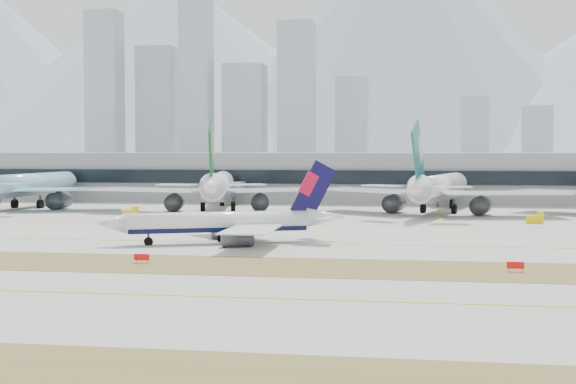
% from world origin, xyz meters
% --- Properties ---
extents(ground, '(3000.00, 3000.00, 0.00)m').
position_xyz_m(ground, '(0.00, 0.00, 0.00)').
color(ground, '#A3A199').
rests_on(ground, ground).
extents(apron_markings, '(360.00, 122.22, 0.06)m').
position_xyz_m(apron_markings, '(0.00, -53.95, 0.02)').
color(apron_markings, brown).
rests_on(apron_markings, ground).
extents(taxiing_airliner, '(40.47, 34.18, 14.25)m').
position_xyz_m(taxiing_airliner, '(-10.06, -6.20, 3.44)').
color(taxiing_airliner, white).
rests_on(taxiing_airliner, ground).
extents(widebody_korean, '(62.62, 61.21, 22.33)m').
position_xyz_m(widebody_korean, '(-83.02, 64.76, 5.94)').
color(widebody_korean, '#8CC6E5').
rests_on(widebody_korean, ground).
extents(widebody_eva, '(63.84, 63.27, 23.13)m').
position_xyz_m(widebody_eva, '(-28.94, 62.94, 6.15)').
color(widebody_eva, white).
rests_on(widebody_eva, ground).
extents(widebody_cathay, '(62.35, 62.07, 22.81)m').
position_xyz_m(widebody_cathay, '(27.06, 64.07, 6.06)').
color(widebody_cathay, white).
rests_on(widebody_cathay, ground).
extents(terminal, '(280.00, 43.10, 15.00)m').
position_xyz_m(terminal, '(0.00, 114.84, 7.50)').
color(terminal, gray).
rests_on(terminal, ground).
extents(hold_sign_left, '(2.20, 0.15, 1.35)m').
position_xyz_m(hold_sign_left, '(-16.22, -32.00, 0.88)').
color(hold_sign_left, red).
rests_on(hold_sign_left, ground).
extents(hold_sign_right, '(2.20, 0.15, 1.35)m').
position_xyz_m(hold_sign_right, '(34.26, -32.00, 0.88)').
color(hold_sign_right, red).
rests_on(hold_sign_right, ground).
extents(gse_b, '(3.55, 2.00, 2.60)m').
position_xyz_m(gse_b, '(-44.50, 41.34, 1.05)').
color(gse_b, yellow).
rests_on(gse_b, ground).
extents(gse_c, '(3.55, 2.00, 2.60)m').
position_xyz_m(gse_c, '(47.16, 40.16, 1.05)').
color(gse_c, yellow).
rests_on(gse_c, ground).
extents(city_skyline, '(342.00, 49.80, 140.00)m').
position_xyz_m(city_skyline, '(-106.76, 453.42, 49.80)').
color(city_skyline, '#999DAE').
rests_on(city_skyline, ground).
extents(mountain_ridge, '(2830.00, 1120.00, 470.00)m').
position_xyz_m(mountain_ridge, '(33.00, 1404.14, 181.85)').
color(mountain_ridge, '#9EA8B7').
rests_on(mountain_ridge, ground).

